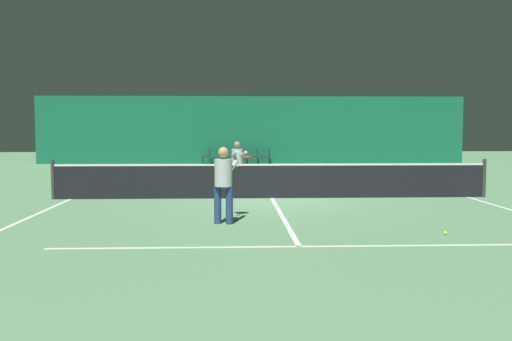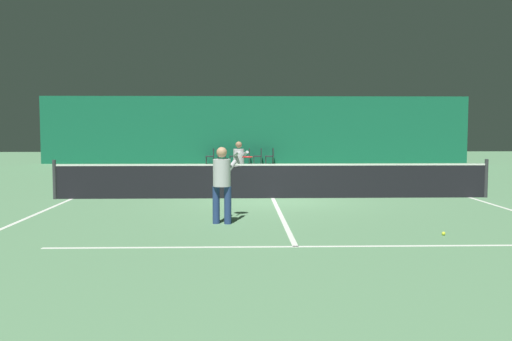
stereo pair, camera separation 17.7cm
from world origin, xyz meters
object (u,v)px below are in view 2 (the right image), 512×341
at_px(tennis_net, 273,180).
at_px(courtside_chair_0, 211,155).
at_px(player_far, 239,161).
at_px(courtside_chair_1, 223,155).
at_px(courtside_chair_5, 271,155).
at_px(player_near, 222,179).
at_px(courtside_chair_3, 247,155).
at_px(courtside_chair_4, 259,155).
at_px(courtside_chair_2, 235,155).
at_px(tennis_ball, 444,234).

bearing_deg(tennis_net, courtside_chair_0, 99.35).
xyz_separation_m(player_far, courtside_chair_1, (-0.85, 12.17, -0.39)).
bearing_deg(player_far, courtside_chair_5, 155.92).
relative_size(player_near, courtside_chair_3, 1.85).
distance_m(tennis_net, courtside_chair_5, 14.60).
relative_size(courtside_chair_1, courtside_chair_4, 1.00).
xyz_separation_m(player_far, courtside_chair_0, (-1.48, 12.17, -0.39)).
xyz_separation_m(player_near, courtside_chair_1, (-0.51, 18.66, -0.42)).
bearing_deg(courtside_chair_5, courtside_chair_3, -90.00).
xyz_separation_m(courtside_chair_2, courtside_chair_5, (1.89, 0.00, 0.00)).
relative_size(courtside_chair_3, courtside_chair_5, 1.00).
bearing_deg(courtside_chair_1, player_near, 1.55).
height_order(courtside_chair_0, courtside_chair_4, same).
relative_size(player_near, courtside_chair_4, 1.85).
height_order(tennis_net, courtside_chair_1, tennis_net).
height_order(courtside_chair_1, courtside_chair_5, same).
distance_m(player_far, courtside_chair_5, 12.29).
bearing_deg(courtside_chair_2, courtside_chair_1, -90.00).
xyz_separation_m(courtside_chair_4, courtside_chair_5, (0.63, 0.00, 0.00)).
distance_m(tennis_net, tennis_ball, 6.18).
distance_m(courtside_chair_1, courtside_chair_4, 1.89).
height_order(tennis_net, player_near, player_near).
relative_size(courtside_chair_0, courtside_chair_4, 1.00).
bearing_deg(courtside_chair_5, courtside_chair_1, -90.00).
relative_size(courtside_chair_0, courtside_chair_3, 1.00).
bearing_deg(courtside_chair_5, courtside_chair_2, -90.00).
distance_m(player_far, tennis_ball, 8.77).
bearing_deg(courtside_chair_1, courtside_chair_2, 90.00).
height_order(player_far, courtside_chair_0, player_far).
height_order(courtside_chair_0, courtside_chair_2, same).
height_order(tennis_net, courtside_chair_4, tennis_net).
relative_size(courtside_chair_4, tennis_ball, 12.73).
relative_size(tennis_net, player_near, 7.71).
bearing_deg(courtside_chair_4, courtside_chair_3, -90.00).
relative_size(tennis_net, player_far, 7.98).
xyz_separation_m(courtside_chair_1, courtside_chair_2, (0.63, 0.00, 0.00)).
xyz_separation_m(tennis_net, player_far, (-0.92, 2.41, 0.37)).
xyz_separation_m(player_near, player_far, (0.34, 6.49, -0.03)).
distance_m(player_far, courtside_chair_1, 12.21).
bearing_deg(courtside_chair_4, tennis_net, -0.49).
relative_size(courtside_chair_1, courtside_chair_3, 1.00).
bearing_deg(courtside_chair_2, player_near, -0.39).
bearing_deg(player_far, courtside_chair_0, 170.70).
bearing_deg(player_near, courtside_chair_5, 7.52).
bearing_deg(tennis_net, player_near, -107.19).
bearing_deg(tennis_net, courtside_chair_2, 94.46).
relative_size(courtside_chair_2, courtside_chair_3, 1.00).
relative_size(player_near, tennis_ball, 23.58).
distance_m(courtside_chair_0, courtside_chair_5, 3.16).
height_order(courtside_chair_1, courtside_chair_4, same).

